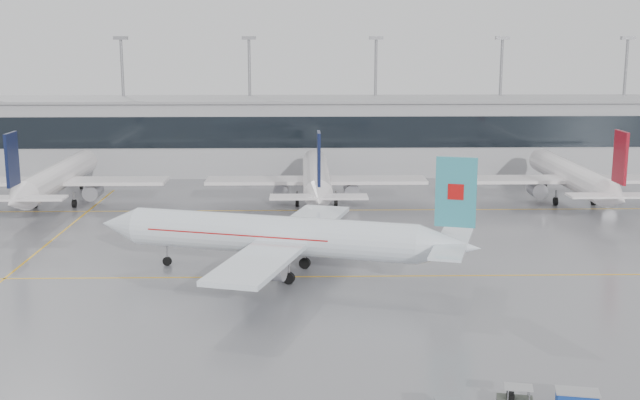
{
  "coord_description": "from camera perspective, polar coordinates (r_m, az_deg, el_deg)",
  "views": [
    {
      "loc": [
        -1.94,
        -73.04,
        22.12
      ],
      "look_at": [
        0.0,
        12.0,
        5.0
      ],
      "focal_mm": 45.0,
      "sensor_mm": 36.0,
      "label": 1
    }
  ],
  "objects": [
    {
      "name": "parked_jet_b",
      "position": [
        113.23,
        -18.27,
        1.45
      ],
      "size": [
        29.64,
        36.96,
        11.72
      ],
      "rotation": [
        0.0,
        0.0,
        1.57
      ],
      "color": "white",
      "rests_on": "ground"
    },
    {
      "name": "air_canada_jet",
      "position": [
        75.89,
        -2.54,
        -2.59
      ],
      "size": [
        37.08,
        30.5,
        11.99
      ],
      "rotation": [
        0.0,
        0.0,
        2.85
      ],
      "color": "white",
      "rests_on": "ground"
    },
    {
      "name": "ground",
      "position": [
        76.34,
        0.21,
        -5.46
      ],
      "size": [
        320.0,
        320.0,
        0.0
      ],
      "primitive_type": "plane",
      "color": "slate",
      "rests_on": "ground"
    },
    {
      "name": "terminal",
      "position": [
        136.01,
        -0.48,
        4.57
      ],
      "size": [
        180.0,
        15.0,
        12.0
      ],
      "primitive_type": "cube",
      "color": "#9E9EA1",
      "rests_on": "ground"
    },
    {
      "name": "terminal_glass",
      "position": [
        128.34,
        -0.43,
        4.84
      ],
      "size": [
        180.0,
        0.2,
        5.0
      ],
      "primitive_type": "cube",
      "color": "black",
      "rests_on": "ground"
    },
    {
      "name": "taxi_line_main",
      "position": [
        76.34,
        0.21,
        -5.46
      ],
      "size": [
        120.0,
        0.25,
        0.01
      ],
      "primitive_type": "cube",
      "color": "#EAA611",
      "rests_on": "ground"
    },
    {
      "name": "taxi_line_cross",
      "position": [
        95.01,
        -18.47,
        -2.68
      ],
      "size": [
        0.25,
        60.0,
        0.01
      ],
      "primitive_type": "cube",
      "color": "#EAA611",
      "rests_on": "ground"
    },
    {
      "name": "terminal_roof",
      "position": [
        135.41,
        -0.49,
        7.18
      ],
      "size": [
        182.0,
        16.0,
        0.4
      ],
      "primitive_type": "cube",
      "color": "gray",
      "rests_on": "ground"
    },
    {
      "name": "parked_jet_d",
      "position": [
        114.43,
        17.55,
        1.59
      ],
      "size": [
        29.64,
        36.96,
        11.72
      ],
      "rotation": [
        0.0,
        0.0,
        1.57
      ],
      "color": "white",
      "rests_on": "ground"
    },
    {
      "name": "taxi_line_north",
      "position": [
        105.4,
        -0.22,
        -0.73
      ],
      "size": [
        120.0,
        0.25,
        0.01
      ],
      "primitive_type": "cube",
      "color": "#EAA611",
      "rests_on": "ground"
    },
    {
      "name": "light_masts",
      "position": [
        141.32,
        -0.52,
        7.82
      ],
      "size": [
        156.4,
        1.0,
        22.6
      ],
      "color": "gray",
      "rests_on": "ground"
    },
    {
      "name": "parked_jet_c",
      "position": [
        108.32,
        -0.26,
        1.6
      ],
      "size": [
        29.64,
        36.96,
        11.72
      ],
      "rotation": [
        0.0,
        0.0,
        1.57
      ],
      "color": "white",
      "rests_on": "ground"
    }
  ]
}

